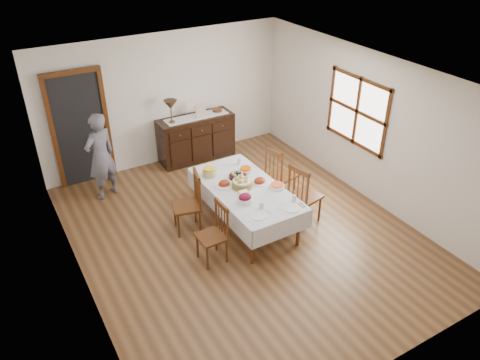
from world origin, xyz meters
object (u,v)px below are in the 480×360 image
chair_left_far (190,202)px  chair_right_far (279,174)px  dining_table (245,192)px  sideboard (196,138)px  chair_left_near (214,233)px  table_lamp (171,106)px  person (100,154)px  chair_right_near (303,194)px

chair_left_far → chair_right_far: 1.73m
dining_table → sideboard: size_ratio=1.35×
chair_left_far → chair_left_near: bearing=13.3°
chair_left_near → table_lamp: bearing=166.9°
chair_left_near → table_lamp: size_ratio=2.07×
chair_left_near → person: bearing=-161.7°
dining_table → chair_left_near: bearing=-148.7°
dining_table → chair_left_far: size_ratio=2.03×
chair_right_near → sideboard: bearing=-1.8°
dining_table → chair_right_far: bearing=21.1°
person → sideboard: bearing=170.4°
chair_right_far → table_lamp: bearing=13.6°
chair_left_near → sideboard: chair_left_near is taller
dining_table → person: 2.68m
chair_left_near → person: (-0.89, 2.56, 0.38)m
table_lamp → chair_left_far: bearing=-106.8°
dining_table → table_lamp: size_ratio=4.56×
chair_right_near → person: person is taller
chair_left_far → person: 1.96m
dining_table → chair_right_far: (0.90, 0.36, -0.10)m
chair_left_far → table_lamp: bearing=176.7°
dining_table → chair_right_near: bearing=-25.9°
chair_left_near → chair_left_far: (0.00, 0.85, 0.04)m
sideboard → person: person is taller
person → chair_right_near: bearing=113.7°
chair_left_near → sideboard: bearing=158.2°
sideboard → person: size_ratio=0.90×
chair_right_far → table_lamp: size_ratio=2.27×
dining_table → chair_left_far: bearing=157.5°
chair_left_near → chair_left_far: 0.86m
chair_left_near → chair_right_near: chair_right_near is taller
chair_left_near → chair_left_far: bearing=179.0°
sideboard → chair_right_far: bearing=-75.5°
chair_right_near → sideboard: chair_right_near is taller
chair_left_far → chair_right_near: size_ratio=0.96×
sideboard → table_lamp: bearing=-177.0°
chair_right_far → table_lamp: (-1.07, 2.14, 0.76)m
chair_right_near → table_lamp: 3.17m
chair_left_far → sideboard: bearing=165.5°
chair_left_far → chair_right_near: chair_right_near is taller
chair_left_near → chair_right_far: bearing=115.9°
chair_left_near → chair_left_far: size_ratio=0.92×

